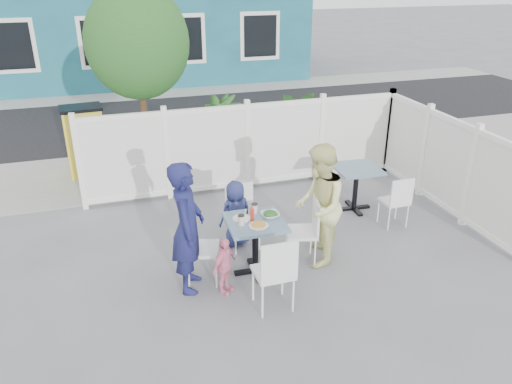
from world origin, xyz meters
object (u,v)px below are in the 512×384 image
object	(u,v)px
chair_right	(307,226)
woman	(319,206)
boy	(236,214)
toddler	(224,266)
main_table	(255,233)
utility_cabinet	(85,143)
chair_left	(196,243)
spare_table	(356,177)
man	(188,228)
chair_near	(276,269)
chair_back	(242,211)

from	to	relation	value
chair_right	woman	bearing A→B (deg)	-88.04
boy	toddler	size ratio (longest dim) A/B	1.31
main_table	woman	size ratio (longest dim) A/B	0.46
utility_cabinet	woman	world-z (taller)	woman
utility_cabinet	chair_left	xyz separation A→B (m)	(1.34, -4.27, -0.10)
chair_right	toddler	world-z (taller)	chair_right
chair_left	toddler	distance (m)	0.50
boy	toddler	xyz separation A→B (m)	(-0.46, -1.12, -0.12)
main_table	spare_table	bearing A→B (deg)	31.31
main_table	chair_left	distance (m)	0.79
chair_left	boy	bearing A→B (deg)	150.92
main_table	chair_left	world-z (taller)	chair_left
utility_cabinet	man	size ratio (longest dim) A/B	0.76
utility_cabinet	boy	xyz separation A→B (m)	(2.08, -3.52, -0.15)
chair_right	toddler	xyz separation A→B (m)	(-1.27, -0.37, -0.17)
chair_right	woman	xyz separation A→B (m)	(0.14, -0.03, 0.30)
spare_table	man	xyz separation A→B (m)	(-3.08, -1.39, 0.27)
chair_near	boy	world-z (taller)	boy
spare_table	boy	bearing A→B (deg)	-166.77
utility_cabinet	main_table	size ratio (longest dim) A/B	1.68
main_table	man	size ratio (longest dim) A/B	0.45
utility_cabinet	boy	distance (m)	4.09
spare_table	boy	world-z (taller)	boy
utility_cabinet	chair_near	size ratio (longest dim) A/B	1.33
chair_left	chair_near	distance (m)	1.19
chair_left	chair_right	size ratio (longest dim) A/B	1.01
chair_near	woman	size ratio (longest dim) A/B	0.58
spare_table	chair_left	distance (m)	3.23
utility_cabinet	woman	size ratio (longest dim) A/B	0.77
chair_near	woman	bearing A→B (deg)	43.13
main_table	spare_table	world-z (taller)	main_table
main_table	boy	world-z (taller)	boy
spare_table	boy	distance (m)	2.29
chair_left	chair_near	xyz separation A→B (m)	(0.77, -0.91, 0.02)
utility_cabinet	chair_right	world-z (taller)	utility_cabinet
chair_left	boy	world-z (taller)	boy
chair_back	chair_near	size ratio (longest dim) A/B	0.94
boy	utility_cabinet	bearing A→B (deg)	-72.58
utility_cabinet	chair_back	xyz separation A→B (m)	(2.16, -3.55, -0.12)
main_table	utility_cabinet	bearing A→B (deg)	116.18
utility_cabinet	main_table	distance (m)	4.82
woman	toddler	world-z (taller)	woman
utility_cabinet	chair_near	distance (m)	5.60
main_table	man	xyz separation A→B (m)	(-0.90, -0.07, 0.26)
utility_cabinet	chair_left	size ratio (longest dim) A/B	1.37
man	main_table	bearing A→B (deg)	-70.94
chair_left	woman	xyz separation A→B (m)	(1.69, -0.03, 0.30)
boy	toddler	bearing A→B (deg)	54.80
woman	toddler	size ratio (longest dim) A/B	2.22
utility_cabinet	spare_table	xyz separation A→B (m)	(4.31, -3.00, -0.07)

